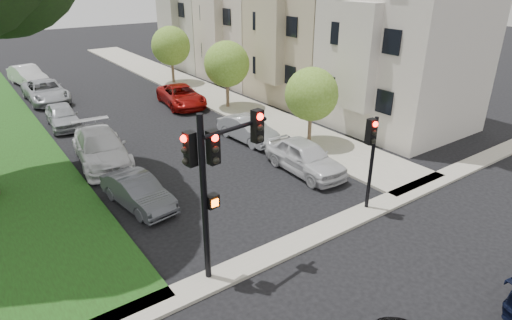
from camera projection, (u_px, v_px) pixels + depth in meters
ground at (348, 270)px, 13.51m from camera, size 140.00×140.00×0.00m
sidewalk_right at (187, 85)px, 34.89m from camera, size 3.50×44.00×0.12m
sidewalk_cross at (306, 239)px, 14.97m from camera, size 60.00×1.00×0.12m
house_a at (409, 5)px, 23.26m from camera, size 7.70×7.55×15.97m
small_tree_a at (311, 94)px, 22.13m from camera, size 2.79×2.79×4.19m
small_tree_b at (227, 64)px, 28.16m from camera, size 3.02×3.02×4.53m
small_tree_c at (171, 46)px, 34.39m from camera, size 3.11×3.11×4.67m
traffic_signal_main at (215, 167)px, 11.88m from camera, size 2.60×0.68×5.30m
traffic_signal_secondary at (371, 148)px, 15.77m from camera, size 0.49×0.39×3.84m
car_parked_0 at (305, 157)px, 19.78m from camera, size 1.97×4.55×1.53m
car_parked_1 at (248, 129)px, 23.52m from camera, size 1.69×4.10×1.32m
car_parked_2 at (181, 96)px, 29.63m from camera, size 3.01×5.34×1.41m
car_parked_5 at (138, 192)px, 16.94m from camera, size 1.92×4.02×1.27m
car_parked_6 at (101, 148)px, 20.73m from camera, size 2.85×5.68×1.58m
car_parked_7 at (62, 116)px, 25.59m from camera, size 1.92×4.16×1.38m
car_parked_8 at (46, 91)px, 30.53m from camera, size 2.53×5.42×1.50m
car_parked_9 at (28, 76)px, 34.94m from camera, size 2.51×5.01×1.58m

